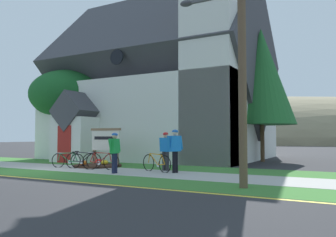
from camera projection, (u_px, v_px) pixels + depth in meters
name	position (u px, v px, depth m)	size (l,w,h in m)	color
ground	(92.00, 165.00, 18.21)	(140.00, 140.00, 0.00)	#2B2B2D
sidewalk_slab	(65.00, 168.00, 16.22)	(32.00, 2.56, 0.01)	#A8A59E
grass_verge	(23.00, 172.00, 14.20)	(32.00, 2.06, 0.01)	#38722D
church_lawn	(101.00, 164.00, 18.52)	(24.00, 2.68, 0.01)	#38722D
church_building	(164.00, 89.00, 24.13)	(14.04, 12.35, 13.22)	silver
church_sign	(106.00, 141.00, 17.49)	(1.76, 0.25, 1.90)	#7F6047
flower_bed	(97.00, 165.00, 16.92)	(2.32, 2.32, 0.34)	#382319
bicycle_green	(83.00, 160.00, 15.91)	(1.72, 0.53, 0.83)	black
bicycle_silver	(101.00, 161.00, 15.32)	(1.67, 0.56, 0.83)	black
bicycle_white	(157.00, 163.00, 14.48)	(1.70, 0.61, 0.81)	black
bicycle_blue	(68.00, 160.00, 16.34)	(1.68, 0.43, 0.79)	black
cyclist_in_yellow_jersey	(166.00, 148.00, 14.93)	(0.65, 0.27, 1.66)	#2D2D33
cyclist_in_orange_jersey	(175.00, 147.00, 14.02)	(0.38, 0.76, 1.76)	black
cyclist_in_red_jersey	(115.00, 150.00, 13.87)	(0.29, 0.76, 1.63)	#191E38
utility_pole	(238.00, 34.00, 10.21)	(3.12, 0.28, 8.15)	brown
roadside_conifer	(261.00, 76.00, 20.62)	(3.96, 3.96, 7.98)	#4C3823
yard_deciduous_tree	(68.00, 95.00, 23.55)	(5.16, 5.16, 5.99)	#4C3823
distant_hill	(245.00, 143.00, 79.91)	(104.35, 47.79, 20.28)	#847A5B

